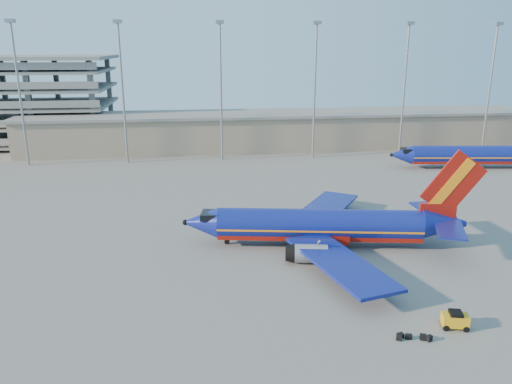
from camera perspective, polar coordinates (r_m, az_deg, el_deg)
ground at (r=65.12m, az=3.11°, el=-4.95°), size 220.00×220.00×0.00m
terminal_building at (r=121.09m, az=2.88°, el=7.13°), size 122.00×16.00×8.50m
light_mast_row at (r=107.06m, az=1.43°, el=13.07°), size 101.60×1.60×28.65m
aircraft_main at (r=61.42m, az=7.97°, el=-3.84°), size 35.70×34.06×12.16m
aircraft_second at (r=109.48m, az=23.77°, el=3.92°), size 34.91×13.53×11.84m
baggage_tug at (r=47.84m, az=21.80°, el=-13.38°), size 2.46×1.82×1.59m
luggage_pile at (r=45.36m, az=17.52°, el=-15.52°), size 3.02×1.36×0.54m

